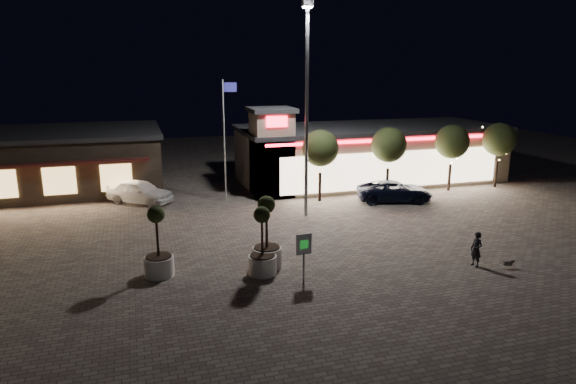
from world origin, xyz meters
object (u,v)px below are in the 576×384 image
object	(u,v)px
planter_left	(158,254)
pickup_truck	(395,191)
pedestrian	(476,249)
white_sedan	(140,191)
valet_sign	(304,248)
planter_mid	(267,245)

from	to	relation	value
planter_left	pickup_truck	bearing A→B (deg)	27.62
pedestrian	planter_left	size ratio (longest dim) A/B	0.52
pickup_truck	planter_left	size ratio (longest dim) A/B	1.58
pedestrian	planter_left	bearing A→B (deg)	-113.23
pickup_truck	pedestrian	xyz separation A→B (m)	(-2.02, -11.37, 0.12)
white_sedan	pedestrian	distance (m)	21.41
white_sedan	planter_left	bearing A→B (deg)	-140.56
planter_left	valet_sign	distance (m)	6.29
white_sedan	pedestrian	bearing A→B (deg)	-100.91
pedestrian	planter_left	distance (m)	14.14
planter_mid	valet_sign	world-z (taller)	planter_mid
white_sedan	planter_mid	xyz separation A→B (m)	(5.25, -13.19, 0.25)
pickup_truck	planter_mid	size ratio (longest dim) A/B	1.50
pedestrian	valet_sign	world-z (taller)	valet_sign
pickup_truck	pedestrian	world-z (taller)	pedestrian
planter_mid	valet_sign	xyz separation A→B (m)	(1.09, -1.97, 0.43)
pedestrian	valet_sign	xyz separation A→B (m)	(-7.97, 0.76, 0.64)
planter_mid	pedestrian	bearing A→B (deg)	-16.74
pickup_truck	planter_mid	bearing A→B (deg)	142.49
pedestrian	white_sedan	bearing A→B (deg)	-148.60
planter_mid	white_sedan	bearing A→B (deg)	111.70
pickup_truck	planter_mid	distance (m)	14.06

